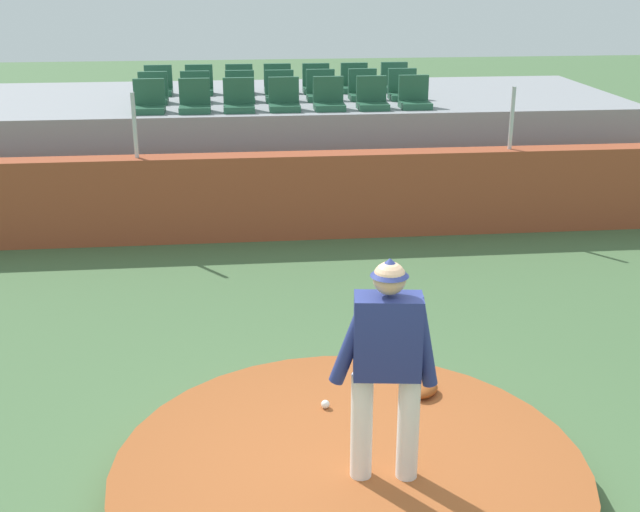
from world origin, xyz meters
The scene contains 30 objects.
ground_plane centered at (0.00, 0.00, 0.00)m, with size 60.00×60.00×0.00m, color #47683F.
pitchers_mound centered at (0.00, 0.00, 0.13)m, with size 3.64×3.64×0.25m, color #9C5026.
pitcher centered at (0.23, -0.17, 1.25)m, with size 0.78×0.31×1.72m.
baseball centered at (-0.10, 0.84, 0.29)m, with size 0.07×0.07×0.07m, color white.
fielding_glove centered at (0.80, 0.98, 0.31)m, with size 0.30×0.20×0.11m, color brown.
brick_barrier centered at (0.00, 6.28, 0.63)m, with size 13.26×0.40×1.25m, color #9F472B.
fence_post_left centered at (-2.18, 6.28, 1.71)m, with size 0.06×0.06×0.92m, color silver.
fence_post_right centered at (3.25, 6.28, 1.71)m, with size 0.06×0.06×0.92m, color silver.
bleacher_platform centered at (0.00, 9.11, 0.83)m, with size 11.76×4.08×1.67m, color gray.
stadium_chair_0 centered at (-2.09, 7.62, 1.82)m, with size 0.48×0.44×0.50m.
stadium_chair_1 centered at (-1.39, 7.59, 1.82)m, with size 0.48×0.44×0.50m.
stadium_chair_2 centered at (-0.71, 7.59, 1.82)m, with size 0.48×0.44×0.50m.
stadium_chair_3 centered at (0.00, 7.60, 1.82)m, with size 0.48×0.44×0.50m.
stadium_chair_4 centered at (0.71, 7.59, 1.82)m, with size 0.48×0.44×0.50m.
stadium_chair_5 centered at (1.40, 7.59, 1.82)m, with size 0.48×0.44×0.50m.
stadium_chair_6 centered at (2.09, 7.62, 1.82)m, with size 0.48×0.44×0.50m.
stadium_chair_7 centered at (-2.11, 8.50, 1.82)m, with size 0.48×0.44×0.50m.
stadium_chair_8 centered at (-1.42, 8.50, 1.82)m, with size 0.48×0.44×0.50m.
stadium_chair_9 centered at (-0.68, 8.51, 1.82)m, with size 0.48×0.44×0.50m.
stadium_chair_10 centered at (-0.02, 8.49, 1.82)m, with size 0.48×0.44×0.50m.
stadium_chair_11 centered at (0.68, 8.52, 1.82)m, with size 0.48×0.44×0.50m.
stadium_chair_12 centered at (1.40, 8.53, 1.82)m, with size 0.48×0.44×0.50m.
stadium_chair_13 centered at (2.08, 8.49, 1.82)m, with size 0.48×0.44×0.50m.
stadium_chair_14 centered at (-2.10, 9.42, 1.82)m, with size 0.48×0.44×0.50m.
stadium_chair_15 centered at (-1.38, 9.41, 1.82)m, with size 0.48×0.44×0.50m.
stadium_chair_16 centered at (-0.68, 9.41, 1.82)m, with size 0.48×0.44×0.50m.
stadium_chair_17 centered at (0.00, 9.41, 1.82)m, with size 0.48×0.44×0.50m.
stadium_chair_18 centered at (0.69, 9.38, 1.82)m, with size 0.48×0.44×0.50m.
stadium_chair_19 centered at (1.38, 9.39, 1.82)m, with size 0.48×0.44×0.50m.
stadium_chair_20 centered at (2.12, 9.43, 1.82)m, with size 0.48×0.44×0.50m.
Camera 1 is at (-0.78, -5.24, 3.85)m, focal length 45.72 mm.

